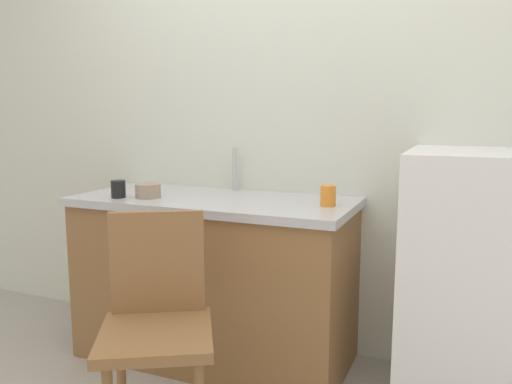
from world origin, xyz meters
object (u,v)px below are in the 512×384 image
at_px(refrigerator, 475,284).
at_px(chair, 157,321).
at_px(terracotta_bowl, 148,191).
at_px(cup_orange, 328,196).
at_px(cup_black, 118,189).

xyz_separation_m(refrigerator, chair, (-1.08, -0.73, -0.06)).
bearing_deg(chair, refrigerator, 4.17).
xyz_separation_m(terracotta_bowl, cup_orange, (0.89, 0.12, 0.01)).
height_order(refrigerator, chair, refrigerator).
bearing_deg(cup_black, chair, -43.36).
distance_m(chair, terracotta_bowl, 0.84).
distance_m(chair, cup_orange, 0.94).
xyz_separation_m(terracotta_bowl, cup_black, (-0.14, -0.06, 0.01)).
bearing_deg(cup_black, cup_orange, 10.09).
bearing_deg(chair, cup_orange, 28.62).
bearing_deg(cup_orange, chair, -121.61).
bearing_deg(terracotta_bowl, refrigerator, 4.73).
distance_m(chair, cup_black, 0.88).
relative_size(refrigerator, cup_black, 12.84).
height_order(chair, cup_black, cup_black).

